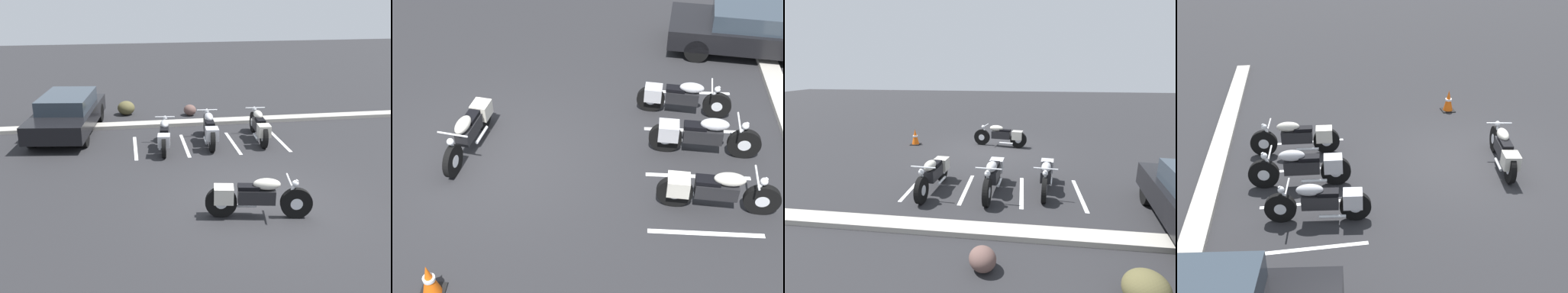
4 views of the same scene
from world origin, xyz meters
The scene contains 11 objects.
ground centered at (0.00, 0.00, 0.00)m, with size 60.00×60.00×0.00m, color #262628.
motorcycle_cream_featured centered at (-0.43, -0.67, 0.47)m, with size 2.24×0.77×0.89m.
parked_bike_0 centered at (-1.90, 3.79, 0.45)m, with size 0.64×2.14×0.84m.
parked_bike_1 centered at (-0.49, 4.10, 0.48)m, with size 0.65×2.31×0.91m.
parked_bike_2 centered at (1.12, 4.19, 0.48)m, with size 0.64×2.28×0.89m.
car_black centered at (-4.90, 5.92, 0.68)m, with size 2.32×4.49×1.29m.
traffic_cone centered at (3.31, -0.49, 0.32)m, with size 0.40×0.40×0.68m.
stall_line_0 centered at (-2.77, 4.06, 0.00)m, with size 0.10×2.10×0.00m, color white.
stall_line_1 centered at (-1.26, 4.06, 0.00)m, with size 0.10×2.10×0.00m, color white.
stall_line_2 centered at (0.25, 4.06, 0.00)m, with size 0.10×2.10×0.00m, color white.
stall_line_3 centered at (1.77, 4.06, 0.00)m, with size 0.10×2.10×0.00m, color white.
Camera 2 is at (8.41, 2.34, 7.45)m, focal length 50.00 mm.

